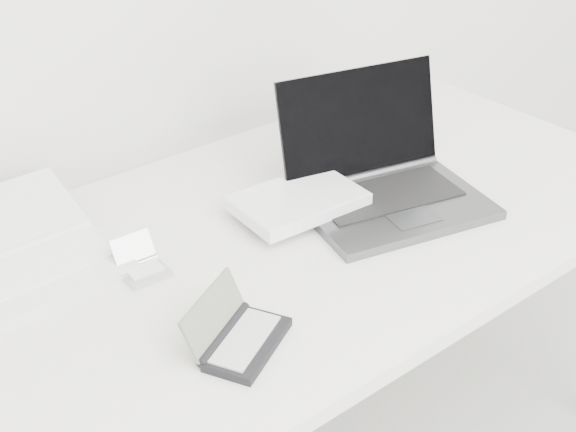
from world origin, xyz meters
TOP-DOWN VIEW (x-y plane):
  - desk at (0.00, 1.55)m, footprint 1.60×0.80m
  - laptop_large at (0.17, 1.53)m, footprint 0.50×0.38m
  - netbook_open_white at (-0.42, 1.74)m, footprint 0.27×0.34m
  - pda_silver at (-0.29, 1.60)m, footprint 0.08×0.09m
  - palmtop_charcoal at (-0.27, 1.34)m, footprint 0.19×0.17m

SIDE VIEW (x-z plane):
  - desk at x=0.00m, z-range 0.32..1.05m
  - pda_silver at x=-0.29m, z-range 0.71..0.77m
  - palmtop_charcoal at x=-0.27m, z-range 0.71..0.79m
  - netbook_open_white at x=-0.42m, z-range 0.71..0.79m
  - laptop_large at x=0.17m, z-range 0.65..0.89m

